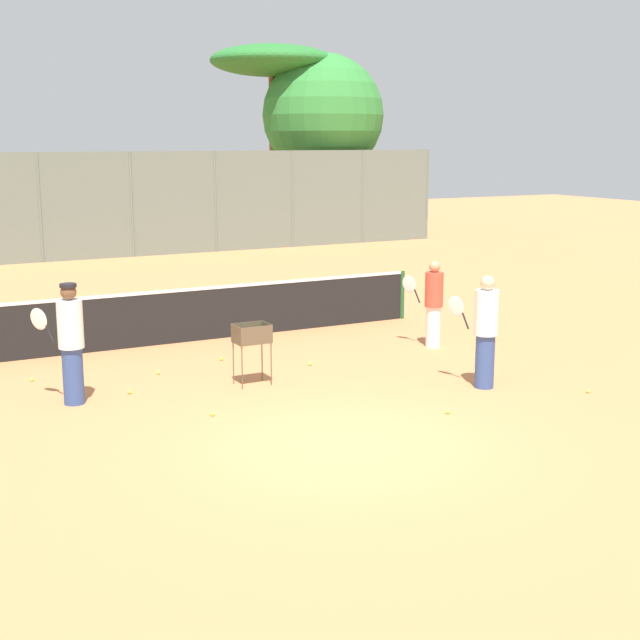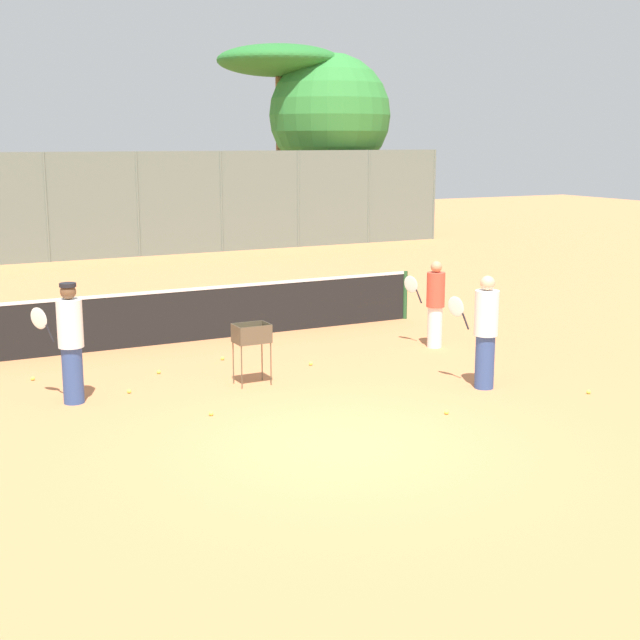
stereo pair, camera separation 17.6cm
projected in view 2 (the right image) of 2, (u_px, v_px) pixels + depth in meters
The scene contains 17 objects.
ground_plane at pixel (342, 445), 11.64m from camera, with size 80.00×80.00×0.00m, color #D37F4C.
tennis_net at pixel (178, 315), 17.37m from camera, with size 10.59×0.10×1.07m.
back_fence at pixel (47, 208), 28.64m from camera, with size 30.10×0.08×3.53m.
tree_2 at pixel (279, 62), 35.02m from camera, with size 4.90×4.90×7.57m.
tree_3 at pixel (330, 116), 35.31m from camera, with size 4.82×4.82×7.27m.
player_white_outfit at pixel (70, 341), 13.31m from camera, with size 0.71×0.75×1.84m.
player_red_cap at pixel (435, 303), 16.94m from camera, with size 0.55×0.81×1.67m.
player_yellow_shirt at pixel (485, 331), 14.12m from camera, with size 0.51×0.88×1.82m.
ball_cart at pixel (252, 338), 14.37m from camera, with size 0.56×0.41×1.00m.
tennis_ball_1 at pixel (446, 412), 12.92m from camera, with size 0.07×0.07×0.07m, color #D1E54C.
tennis_ball_2 at pixel (311, 364), 15.72m from camera, with size 0.07×0.07×0.07m, color #D1E54C.
tennis_ball_3 at pixel (129, 391), 13.99m from camera, with size 0.07×0.07×0.07m, color #D1E54C.
tennis_ball_4 at pixel (222, 358), 16.09m from camera, with size 0.07×0.07×0.07m, color #D1E54C.
tennis_ball_5 at pixel (589, 392), 13.95m from camera, with size 0.07×0.07×0.07m, color #D1E54C.
tennis_ball_6 at pixel (33, 379), 14.74m from camera, with size 0.07×0.07×0.07m, color #D1E54C.
tennis_ball_7 at pixel (159, 372), 15.15m from camera, with size 0.07×0.07×0.07m, color #D1E54C.
tennis_ball_8 at pixel (211, 414), 12.85m from camera, with size 0.07×0.07×0.07m, color #D1E54C.
Camera 2 is at (-5.32, -9.72, 3.92)m, focal length 50.00 mm.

